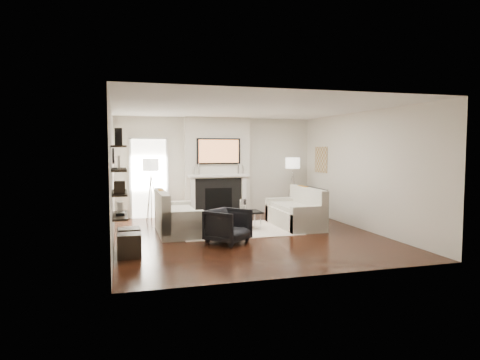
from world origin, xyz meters
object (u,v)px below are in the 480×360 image
object	(u,v)px
loveseat_right_base	(295,218)
armchair	(228,224)
coffee_table	(237,212)
lamp_left_shade	(151,165)
loveseat_left_base	(178,223)
lamp_right_shade	(293,163)
ottoman_near	(129,239)

from	to	relation	value
loveseat_right_base	armchair	bearing A→B (deg)	-147.55
coffee_table	lamp_left_shade	bearing A→B (deg)	139.40
loveseat_left_base	coffee_table	size ratio (longest dim) A/B	1.64
lamp_right_shade	ottoman_near	size ratio (longest dim) A/B	1.00
loveseat_left_base	lamp_left_shade	size ratio (longest dim) A/B	4.50
loveseat_left_base	loveseat_right_base	size ratio (longest dim) A/B	1.00
armchair	ottoman_near	xyz separation A→B (m)	(-1.89, -0.04, -0.17)
lamp_left_shade	ottoman_near	world-z (taller)	lamp_left_shade
lamp_right_shade	lamp_left_shade	bearing A→B (deg)	-177.54
ottoman_near	loveseat_left_base	bearing A→B (deg)	50.67
loveseat_left_base	coffee_table	xyz separation A→B (m)	(1.35, -0.01, 0.19)
loveseat_left_base	lamp_left_shade	world-z (taller)	lamp_left_shade
lamp_right_shade	loveseat_left_base	bearing A→B (deg)	-153.61
lamp_right_shade	armchair	bearing A→B (deg)	-131.42
coffee_table	lamp_left_shade	size ratio (longest dim) A/B	2.75
armchair	ottoman_near	bearing A→B (deg)	140.95
armchair	lamp_right_shade	distance (m)	4.11
loveseat_left_base	lamp_right_shade	bearing A→B (deg)	26.39
coffee_table	ottoman_near	world-z (taller)	coffee_table
lamp_left_shade	ottoman_near	bearing A→B (deg)	-102.26
coffee_table	lamp_left_shade	distance (m)	2.60
armchair	ottoman_near	size ratio (longest dim) A/B	1.85
loveseat_right_base	ottoman_near	world-z (taller)	loveseat_right_base
loveseat_left_base	coffee_table	world-z (taller)	same
coffee_table	lamp_right_shade	bearing A→B (deg)	39.37
armchair	loveseat_left_base	bearing A→B (deg)	82.63
lamp_right_shade	coffee_table	bearing A→B (deg)	-140.63
coffee_table	lamp_right_shade	size ratio (longest dim) A/B	2.75
lamp_right_shade	ottoman_near	xyz separation A→B (m)	(-4.52, -3.02, -1.25)
coffee_table	loveseat_left_base	bearing A→B (deg)	179.74
armchair	lamp_left_shade	bearing A→B (deg)	74.03
loveseat_right_base	ottoman_near	bearing A→B (deg)	-161.51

